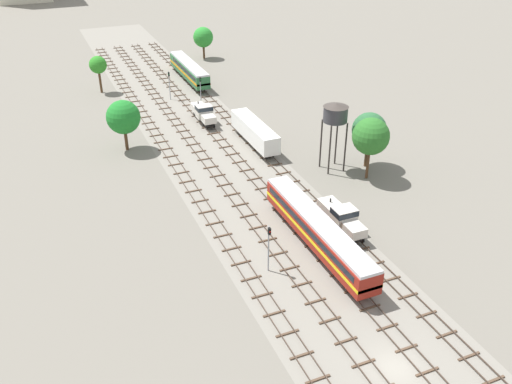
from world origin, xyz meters
The scene contains 20 objects.
ground_plane centered at (0.00, 56.00, 0.00)m, with size 480.00×480.00×0.00m, color slate.
ballast_bed centered at (0.00, 56.00, 0.00)m, with size 17.86×176.00×0.01m, color gray.
track_far_left centered at (-6.93, 57.00, 0.14)m, with size 2.40×126.00×0.29m.
track_left centered at (-2.31, 57.00, 0.14)m, with size 2.40×126.00×0.29m.
track_centre_left centered at (2.31, 57.00, 0.14)m, with size 2.40×126.00×0.29m.
track_centre centered at (6.93, 57.00, 0.14)m, with size 2.40×126.00×0.29m.
passenger_coach_centre_left_nearest centered at (2.31, 18.80, 2.61)m, with size 2.96×22.00×3.80m.
shunter_loco_centre_near centered at (6.93, 21.01, 2.01)m, with size 2.74×8.46×3.10m.
freight_boxcar_centre_mid centered at (6.93, 48.45, 2.45)m, with size 2.87×14.00×3.60m.
shunter_loco_centre_left_midfar centered at (2.31, 60.95, 2.01)m, with size 2.74×8.46×3.10m.
diesel_railcar_centre_far centered at (6.93, 84.80, 2.60)m, with size 2.96×20.50×3.80m.
water_tower centered at (14.26, 36.14, 8.73)m, with size 3.66×3.66×10.33m.
signal_post_nearest centered at (0.00, 74.99, 3.58)m, with size 0.28×0.47×5.67m.
signal_post_near centered at (4.62, 69.52, 3.59)m, with size 0.28×0.47×5.68m.
signal_post_mid centered at (-4.62, 17.08, 3.67)m, with size 0.28×0.47×5.82m.
lineside_tree_0 centered at (-11.89, 84.64, 5.68)m, with size 3.50×3.50×7.51m.
lineside_tree_1 centered at (-12.62, 54.89, 5.54)m, with size 5.33×5.33×8.23m.
lineside_tree_2 centered at (17.44, 31.55, 6.56)m, with size 5.28×5.28×9.22m.
lineside_tree_3 centered at (15.36, 100.45, 5.12)m, with size 4.79×4.79×7.55m.
lineside_tree_4 centered at (19.46, 34.92, 5.89)m, with size 5.12×5.12×8.48m.
Camera 1 is at (-24.70, -26.82, 37.24)m, focal length 38.34 mm.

